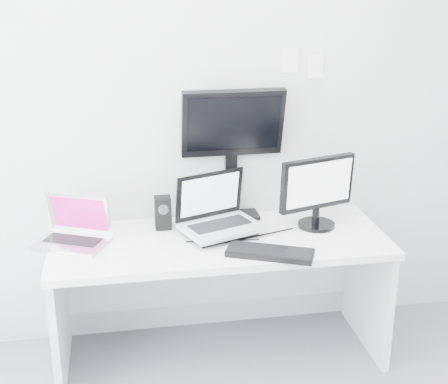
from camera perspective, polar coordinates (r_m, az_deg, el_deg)
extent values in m
plane|color=silver|center=(3.52, -1.36, 7.36)|extent=(3.60, 0.00, 3.60)
cube|color=white|center=(3.54, -0.38, -9.64)|extent=(1.80, 0.70, 0.73)
cube|color=#ABABAF|center=(3.34, -13.84, -2.60)|extent=(0.44, 0.40, 0.27)
cube|color=black|center=(3.49, -5.57, -1.88)|extent=(0.12, 0.12, 0.18)
cube|color=#BABEC2|center=(3.35, -0.22, -1.28)|extent=(0.49, 0.44, 0.34)
cube|color=black|center=(3.55, 0.73, 3.65)|extent=(0.57, 0.21, 0.78)
cube|color=black|center=(3.49, 8.53, 0.04)|extent=(0.49, 0.33, 0.42)
cube|color=black|center=(3.19, 4.20, -5.52)|extent=(0.46, 0.32, 0.03)
ellipsoid|color=black|center=(3.20, 5.62, -5.40)|extent=(0.11, 0.09, 0.03)
cube|color=white|center=(3.56, 5.96, 11.82)|extent=(0.10, 0.00, 0.14)
cube|color=white|center=(3.61, 8.28, 11.19)|extent=(0.09, 0.00, 0.13)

